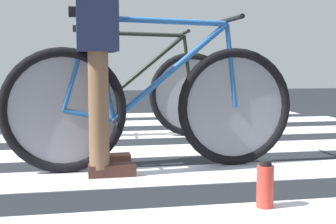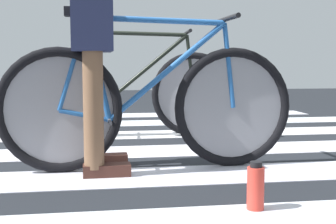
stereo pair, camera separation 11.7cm
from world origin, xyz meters
name	(u,v)px [view 2 (the right image)]	position (x,y,z in m)	size (l,w,h in m)	color
ground	(104,143)	(0.00, 0.00, 0.01)	(18.00, 14.00, 0.02)	black
crosswalk_markings	(105,143)	(0.00, -0.07, 0.02)	(5.49, 4.23, 0.00)	silver
bicycle_1_of_2	(148,104)	(0.25, -1.01, 0.41)	(1.74, 0.52, 0.93)	black
cyclist_1_of_2	(93,63)	(-0.07, -1.01, 0.65)	(0.32, 0.41, 0.97)	brown
bicycle_2_of_2	(133,92)	(0.25, 0.21, 0.41)	(1.73, 0.52, 0.93)	black
water_bottle	(256,187)	(0.61, -1.83, 0.12)	(0.07, 0.07, 0.21)	red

